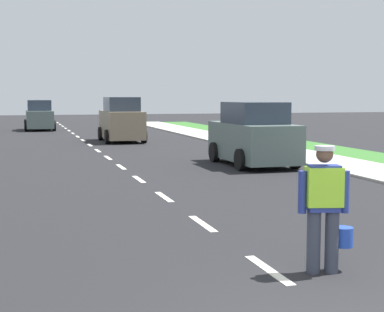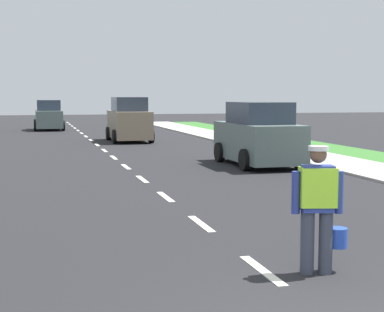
{
  "view_description": "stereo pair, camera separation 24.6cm",
  "coord_description": "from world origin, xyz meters",
  "px_view_note": "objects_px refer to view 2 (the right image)",
  "views": [
    {
      "loc": [
        -3.14,
        -4.52,
        2.31
      ],
      "look_at": [
        0.19,
        7.04,
        1.1
      ],
      "focal_mm": 56.32,
      "sensor_mm": 36.0,
      "label": 1
    },
    {
      "loc": [
        -2.9,
        -4.58,
        2.31
      ],
      "look_at": [
        0.19,
        7.04,
        1.1
      ],
      "focal_mm": 56.32,
      "sensor_mm": 36.0,
      "label": 2
    }
  ],
  "objects_px": {
    "car_outgoing_far": "(129,121)",
    "car_oncoming_third": "(49,116)",
    "road_worker": "(319,203)",
    "car_parked_far": "(258,136)"
  },
  "relations": [
    {
      "from": "road_worker",
      "to": "car_oncoming_third",
      "type": "bearing_deg",
      "value": 94.12
    },
    {
      "from": "road_worker",
      "to": "car_oncoming_third",
      "type": "relative_size",
      "value": 0.42
    },
    {
      "from": "car_parked_far",
      "to": "road_worker",
      "type": "bearing_deg",
      "value": -107.46
    },
    {
      "from": "road_worker",
      "to": "car_oncoming_third",
      "type": "height_order",
      "value": "car_oncoming_third"
    },
    {
      "from": "car_outgoing_far",
      "to": "car_oncoming_third",
      "type": "bearing_deg",
      "value": 107.74
    },
    {
      "from": "car_outgoing_far",
      "to": "car_parked_far",
      "type": "bearing_deg",
      "value": -77.62
    },
    {
      "from": "road_worker",
      "to": "car_parked_far",
      "type": "height_order",
      "value": "car_parked_far"
    },
    {
      "from": "car_outgoing_far",
      "to": "road_worker",
      "type": "bearing_deg",
      "value": -92.86
    },
    {
      "from": "car_oncoming_third",
      "to": "road_worker",
      "type": "bearing_deg",
      "value": -85.88
    },
    {
      "from": "road_worker",
      "to": "car_parked_far",
      "type": "relative_size",
      "value": 0.4
    }
  ]
}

